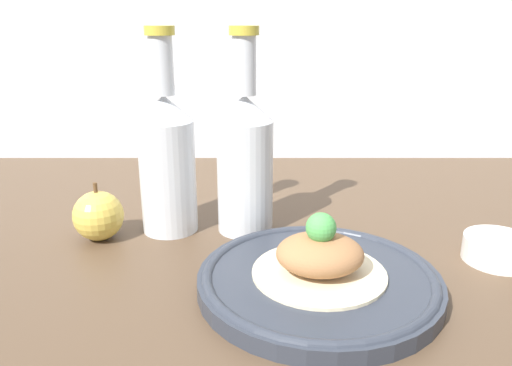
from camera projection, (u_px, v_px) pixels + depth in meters
The scene contains 7 objects.
ground_plane at pixel (269, 285), 62.27cm from camera, with size 180.00×110.00×4.00cm, color brown.
plate at pixel (318, 280), 57.14cm from camera, with size 27.84×27.84×2.34cm.
plated_food at pixel (319, 255), 56.16cm from camera, with size 15.33×15.33×7.51cm.
cider_bottle_left at pixel (166, 158), 70.43cm from camera, with size 7.99×7.99×28.79cm.
cider_bottle_right at pixel (244, 158), 70.44cm from camera, with size 7.99×7.99×28.79cm.
apple at pixel (98, 216), 69.58cm from camera, with size 7.01×7.01×8.34cm.
dipping_bowl at pixel (498, 249), 63.95cm from camera, with size 8.79×8.79×3.11cm.
Camera 1 is at (-1.70, -54.97, 29.94)cm, focal length 35.00 mm.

